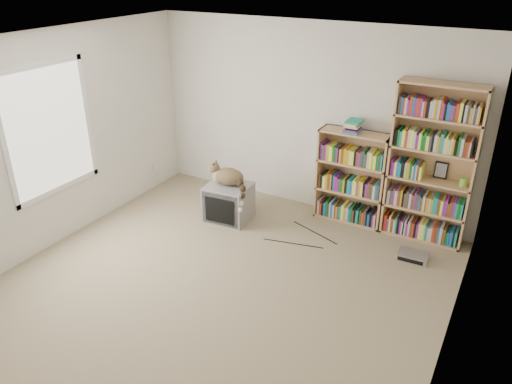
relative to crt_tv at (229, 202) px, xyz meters
The scene contains 16 objects.
floor 1.76m from the crt_tv, 65.61° to the right, with size 4.50×5.00×0.01m, color #9C8B6A.
wall_back 1.54m from the crt_tv, 51.57° to the left, with size 4.50×0.02×2.50m, color beige.
wall_left 2.43m from the crt_tv, 133.86° to the right, with size 0.02×5.00×2.50m, color beige.
wall_right 3.52m from the crt_tv, 28.17° to the right, with size 0.02×5.00×2.50m, color beige.
ceiling 2.86m from the crt_tv, 65.61° to the right, with size 4.50×5.00×0.02m, color white.
window 2.36m from the crt_tv, 137.48° to the right, with size 0.02×1.22×1.52m, color white.
crt_tv is the anchor object (origin of this frame).
cat 0.33m from the crt_tv, ahead, with size 0.64×0.44×0.49m.
bookcase_tall 2.57m from the crt_tv, 18.05° to the left, with size 0.97×0.30×1.94m.
bookcase_short 1.64m from the crt_tv, 28.64° to the left, with size 0.89×0.30×1.22m.
book_stack 1.88m from the crt_tv, 27.34° to the left, with size 0.19×0.25×0.16m, color #B43318.
green_mug 2.90m from the crt_tv, 15.29° to the left, with size 0.09×0.09×0.10m, color #73C839.
framed_print 2.68m from the crt_tv, 19.03° to the left, with size 0.15×0.01×0.20m, color black.
dvd_player 2.42m from the crt_tv, ahead, with size 0.34×0.24×0.08m, color #A8A8AC.
wall_outlet 1.56m from the crt_tv, 167.20° to the left, with size 0.01×0.08×0.13m, color silver.
floor_cables 0.93m from the crt_tv, ahead, with size 1.20×0.70×0.01m, color black, non-canonical shape.
Camera 1 is at (2.46, -3.40, 3.21)m, focal length 35.00 mm.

